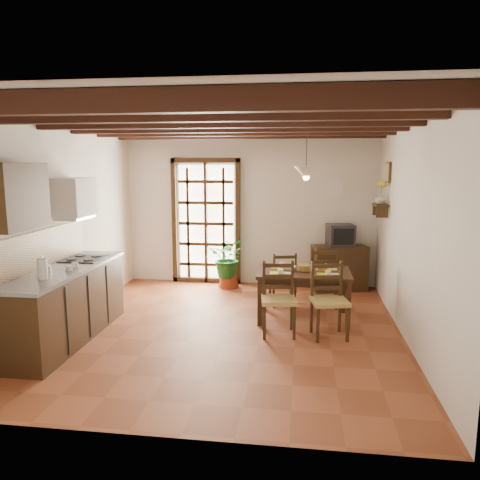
% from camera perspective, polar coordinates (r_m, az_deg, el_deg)
% --- Properties ---
extents(ground_plane, '(5.00, 5.00, 0.00)m').
position_cam_1_polar(ground_plane, '(6.33, -1.41, -10.90)').
color(ground_plane, brown).
extents(room_shell, '(4.52, 5.02, 2.81)m').
position_cam_1_polar(room_shell, '(5.95, -1.48, 5.73)').
color(room_shell, silver).
rests_on(room_shell, ground_plane).
extents(ceiling_beams, '(4.50, 4.34, 0.20)m').
position_cam_1_polar(ceiling_beams, '(5.96, -1.51, 14.15)').
color(ceiling_beams, black).
rests_on(ceiling_beams, room_shell).
extents(french_door, '(1.26, 0.11, 2.32)m').
position_cam_1_polar(french_door, '(8.55, -4.16, 2.53)').
color(french_door, white).
rests_on(french_door, ground_plane).
extents(kitchen_counter, '(0.64, 2.25, 1.38)m').
position_cam_1_polar(kitchen_counter, '(6.25, -20.49, -7.21)').
color(kitchen_counter, black).
rests_on(kitchen_counter, ground_plane).
extents(upper_cabinet, '(0.35, 0.80, 0.70)m').
position_cam_1_polar(upper_cabinet, '(5.48, -25.87, 4.84)').
color(upper_cabinet, black).
rests_on(upper_cabinet, room_shell).
extents(range_hood, '(0.38, 0.60, 0.54)m').
position_cam_1_polar(range_hood, '(6.55, -19.60, 4.82)').
color(range_hood, white).
rests_on(range_hood, room_shell).
extents(counter_items, '(0.50, 1.43, 0.25)m').
position_cam_1_polar(counter_items, '(6.21, -20.35, -2.69)').
color(counter_items, black).
rests_on(counter_items, kitchen_counter).
extents(dining_table, '(1.29, 0.83, 0.70)m').
position_cam_1_polar(dining_table, '(6.65, 7.78, -4.52)').
color(dining_table, '#321E10').
rests_on(dining_table, ground_plane).
extents(chair_near_left, '(0.48, 0.46, 0.94)m').
position_cam_1_polar(chair_near_left, '(6.11, 4.71, -8.79)').
color(chair_near_left, '#A99147').
rests_on(chair_near_left, ground_plane).
extents(chair_near_right, '(0.51, 0.50, 0.95)m').
position_cam_1_polar(chair_near_right, '(6.11, 10.79, -8.87)').
color(chair_near_right, '#A99147').
rests_on(chair_near_right, ground_plane).
extents(chair_far_left, '(0.46, 0.45, 0.84)m').
position_cam_1_polar(chair_far_left, '(7.37, 5.20, -5.83)').
color(chair_far_left, '#A99147').
rests_on(chair_far_left, ground_plane).
extents(chair_far_right, '(0.44, 0.42, 0.93)m').
position_cam_1_polar(chair_far_right, '(7.37, 10.19, -5.73)').
color(chair_far_right, '#A99147').
rests_on(chair_far_right, ground_plane).
extents(table_setting, '(0.93, 0.62, 0.09)m').
position_cam_1_polar(table_setting, '(6.63, 7.80, -3.96)').
color(table_setting, yellow).
rests_on(table_setting, dining_table).
extents(table_bowl, '(0.25, 0.25, 0.05)m').
position_cam_1_polar(table_bowl, '(6.66, 5.83, -3.41)').
color(table_bowl, white).
rests_on(table_bowl, dining_table).
extents(sideboard, '(0.99, 0.63, 0.78)m').
position_cam_1_polar(sideboard, '(8.31, 12.00, -3.35)').
color(sideboard, black).
rests_on(sideboard, ground_plane).
extents(crt_tv, '(0.50, 0.48, 0.37)m').
position_cam_1_polar(crt_tv, '(8.20, 12.14, 0.60)').
color(crt_tv, black).
rests_on(crt_tv, sideboard).
extents(fuse_box, '(0.25, 0.03, 0.32)m').
position_cam_1_polar(fuse_box, '(8.37, 11.54, 6.17)').
color(fuse_box, white).
rests_on(fuse_box, room_shell).
extents(plant_pot, '(0.37, 0.37, 0.23)m').
position_cam_1_polar(plant_pot, '(8.37, -1.41, -5.02)').
color(plant_pot, maroon).
rests_on(plant_pot, ground_plane).
extents(potted_plant, '(1.69, 1.46, 1.84)m').
position_cam_1_polar(potted_plant, '(8.27, -1.42, -1.93)').
color(potted_plant, '#144C19').
rests_on(potted_plant, ground_plane).
extents(wall_shelf, '(0.20, 0.42, 0.20)m').
position_cam_1_polar(wall_shelf, '(7.59, 16.75, 3.83)').
color(wall_shelf, black).
rests_on(wall_shelf, room_shell).
extents(shelf_vase, '(0.15, 0.15, 0.15)m').
position_cam_1_polar(shelf_vase, '(7.58, 16.80, 4.87)').
color(shelf_vase, '#B2BFB2').
rests_on(shelf_vase, wall_shelf).
extents(shelf_flowers, '(0.14, 0.14, 0.36)m').
position_cam_1_polar(shelf_flowers, '(7.56, 16.87, 6.44)').
color(shelf_flowers, yellow).
rests_on(shelf_flowers, shelf_vase).
extents(framed_picture, '(0.03, 0.32, 0.32)m').
position_cam_1_polar(framed_picture, '(7.57, 17.57, 7.87)').
color(framed_picture, brown).
rests_on(framed_picture, room_shell).
extents(pendant_lamp, '(0.36, 0.36, 0.84)m').
position_cam_1_polar(pendant_lamp, '(6.55, 8.07, 8.28)').
color(pendant_lamp, black).
rests_on(pendant_lamp, room_shell).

